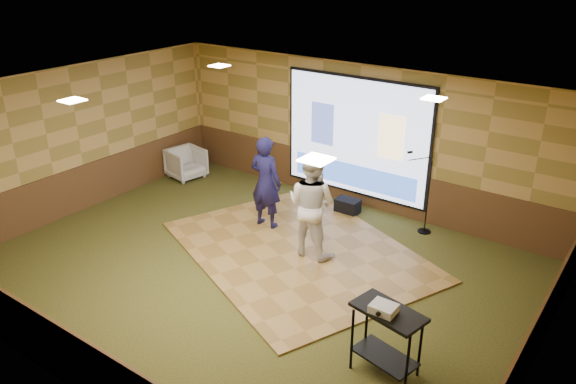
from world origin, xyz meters
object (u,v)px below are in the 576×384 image
Objects in this scene: mic_stand at (424,208)px; player_left at (266,182)px; projector at (384,308)px; banquet_chair at (186,163)px; player_right at (312,205)px; av_table at (387,329)px; duffel_bag at (347,206)px; dance_floor at (298,250)px; projector_screen at (356,138)px.

player_left is at bearing -151.24° from mic_stand.
mic_stand is (-1.16, 4.08, -0.52)m from projector.
mic_stand is 5.77m from banquet_chair.
mic_stand is at bearing -122.89° from player_right.
mic_stand reaches higher than banquet_chair.
player_right reaches higher than mic_stand.
duffel_bag is (-2.80, 3.89, -0.52)m from av_table.
player_left is at bearing -123.89° from duffel_bag.
dance_floor is at bearing -129.09° from mic_stand.
mic_stand reaches higher than duffel_bag.
projector_screen is 2.47m from player_right.
player_right is at bearing -125.01° from mic_stand.
duffel_bag is at bearing 124.84° from projector.
player_left is 1.15× the size of mic_stand.
mic_stand is at bearing -151.67° from player_left.
player_left is 2.30× the size of banquet_chair.
dance_floor is 9.52× the size of duffel_bag.
dance_floor is 14.65× the size of projector.
duffel_bag is (-0.09, 1.94, 0.13)m from dance_floor.
projector is at bearing -37.04° from dance_floor.
player_left is 3.08m from mic_stand.
av_table reaches higher than dance_floor.
player_right is 2.43m from mic_stand.
av_table reaches higher than banquet_chair.
player_right is at bearing -95.58° from banquet_chair.
projector_screen is at bearing 124.04° from av_table.
dance_floor is at bearing 153.57° from player_left.
player_left is 1.95m from duffel_bag.
projector is 4.27m from mic_stand.
player_right reaches higher than dance_floor.
duffel_bag is at bearing -178.52° from mic_stand.
projector_screen reaches higher than player_left.
projector_screen is at bearing -64.27° from banquet_chair.
dance_floor is 4.45m from banquet_chair.
projector is 4.90m from duffel_bag.
mic_stand reaches higher than dance_floor.
banquet_chair is 1.64× the size of duffel_bag.
duffel_bag is at bearing -71.23° from banquet_chair.
projector reaches higher than duffel_bag.
dance_floor is 1.50m from player_left.
projector_screen reaches higher than player_right.
projector_screen is 2.04m from mic_stand.
player_left is 1.89× the size of av_table.
dance_floor is 1.95m from duffel_bag.
mic_stand is 1.64m from duffel_bag.
duffel_bag is (0.99, 1.48, -0.80)m from player_left.
player_right is (0.25, 0.05, 0.97)m from dance_floor.
av_table is at bearing 144.26° from player_left.
player_left is at bearing 146.48° from projector.
player_right is at bearing 139.51° from projector.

